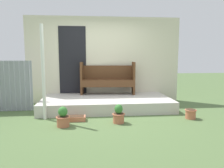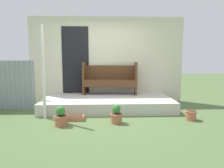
% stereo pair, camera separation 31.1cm
% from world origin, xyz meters
% --- Properties ---
extents(ground_plane, '(24.00, 24.00, 0.00)m').
position_xyz_m(ground_plane, '(0.00, 0.00, 0.00)').
color(ground_plane, '#516B3D').
extents(porch_slab, '(3.47, 1.64, 0.29)m').
position_xyz_m(porch_slab, '(0.16, 0.82, 0.15)').
color(porch_slab, beige).
rests_on(porch_slab, ground_plane).
extents(house_wall, '(4.67, 0.08, 2.60)m').
position_xyz_m(house_wall, '(0.12, 1.67, 1.30)').
color(house_wall, beige).
rests_on(house_wall, ground_plane).
extents(support_post, '(0.07, 0.07, 2.13)m').
position_xyz_m(support_post, '(-1.32, -0.07, 1.06)').
color(support_post, white).
rests_on(support_post, ground_plane).
extents(bench, '(1.62, 0.52, 0.96)m').
position_xyz_m(bench, '(0.24, 1.41, 0.79)').
color(bench, '#54331C').
rests_on(bench, porch_slab).
extents(flower_pot_left, '(0.29, 0.29, 0.42)m').
position_xyz_m(flower_pot_left, '(-0.84, -0.63, 0.18)').
color(flower_pot_left, '#B76647').
rests_on(flower_pot_left, ground_plane).
extents(flower_pot_middle, '(0.28, 0.28, 0.41)m').
position_xyz_m(flower_pot_middle, '(0.32, -0.51, 0.18)').
color(flower_pot_middle, '#B76647').
rests_on(flower_pot_middle, ground_plane).
extents(flower_pot_right, '(0.27, 0.27, 0.22)m').
position_xyz_m(flower_pot_right, '(2.01, -0.36, 0.12)').
color(flower_pot_right, '#B76647').
rests_on(flower_pot_right, ground_plane).
extents(planter_box_rect, '(0.55, 0.24, 0.11)m').
position_xyz_m(planter_box_rect, '(-0.68, -0.26, 0.05)').
color(planter_box_rect, '#C67251').
rests_on(planter_box_rect, ground_plane).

